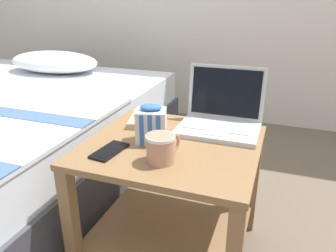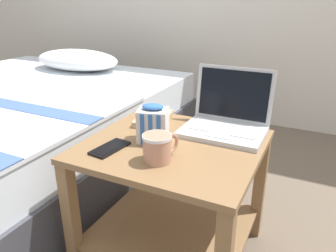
% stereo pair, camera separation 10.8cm
% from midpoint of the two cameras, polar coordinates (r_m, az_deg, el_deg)
% --- Properties ---
extents(ground_plane, '(8.00, 8.00, 0.00)m').
position_cam_midpoint_polar(ground_plane, '(1.42, 3.13, -20.85)').
color(ground_plane, brown).
extents(bed, '(1.63, 1.93, 0.61)m').
position_cam_midpoint_polar(bed, '(2.07, -25.51, -0.74)').
color(bed, '#3F3F47').
rests_on(bed, ground_plane).
extents(bedside_table, '(0.60, 0.56, 0.48)m').
position_cam_midpoint_polar(bedside_table, '(1.23, 3.43, -10.22)').
color(bedside_table, olive).
rests_on(bedside_table, ground_plane).
extents(laptop, '(0.30, 0.25, 0.23)m').
position_cam_midpoint_polar(laptop, '(1.27, 12.54, 1.15)').
color(laptop, '#B7BABC').
rests_on(laptop, bedside_table).
extents(mug_front_left, '(0.09, 0.12, 0.09)m').
position_cam_midpoint_polar(mug_front_left, '(1.01, 1.32, -3.66)').
color(mug_front_left, tan).
rests_on(mug_front_left, bedside_table).
extents(snack_bag, '(0.12, 0.11, 0.14)m').
position_cam_midpoint_polar(snack_bag, '(1.14, 0.07, 0.29)').
color(snack_bag, silver).
rests_on(snack_bag, bedside_table).
extents(cell_phone, '(0.08, 0.15, 0.01)m').
position_cam_midpoint_polar(cell_phone, '(1.11, -7.35, -3.86)').
color(cell_phone, black).
rests_on(cell_phone, bedside_table).
extents(closed_book, '(0.17, 0.22, 0.02)m').
position_cam_midpoint_polar(closed_book, '(1.35, -0.23, 1.31)').
color(closed_book, tan).
rests_on(closed_book, bedside_table).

